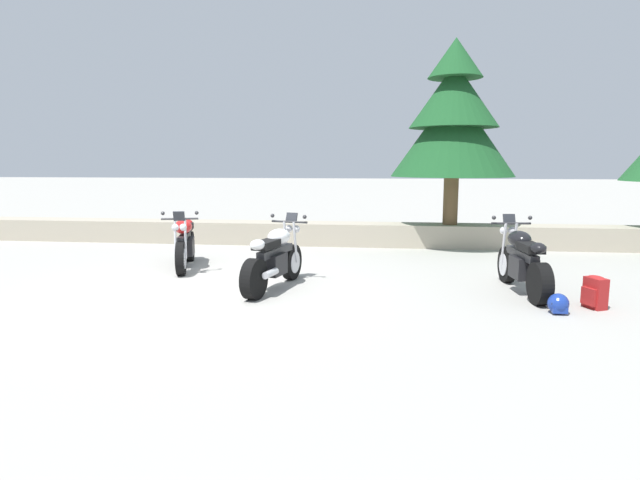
% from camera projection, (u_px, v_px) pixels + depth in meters
% --- Properties ---
extents(ground_plane, '(120.00, 120.00, 0.00)m').
position_uv_depth(ground_plane, '(215.00, 288.00, 8.57)').
color(ground_plane, '#A3A099').
extents(stone_wall, '(36.00, 0.80, 0.55)m').
position_uv_depth(stone_wall, '(275.00, 233.00, 13.25)').
color(stone_wall, '#A89E89').
rests_on(stone_wall, ground).
extents(motorcycle_red_near_left, '(0.88, 2.03, 1.18)m').
position_uv_depth(motorcycle_red_near_left, '(185.00, 243.00, 10.16)').
color(motorcycle_red_near_left, black).
rests_on(motorcycle_red_near_left, ground).
extents(motorcycle_white_centre, '(0.79, 2.04, 1.18)m').
position_uv_depth(motorcycle_white_centre, '(275.00, 259.00, 8.50)').
color(motorcycle_white_centre, black).
rests_on(motorcycle_white_centre, ground).
extents(motorcycle_black_far_right, '(0.67, 2.07, 1.18)m').
position_uv_depth(motorcycle_black_far_right, '(522.00, 262.00, 8.23)').
color(motorcycle_black_far_right, black).
rests_on(motorcycle_black_far_right, ground).
extents(rider_backpack, '(0.33, 0.35, 0.47)m').
position_uv_depth(rider_backpack, '(595.00, 291.00, 7.35)').
color(rider_backpack, '#A31E1E').
rests_on(rider_backpack, ground).
extents(rider_helmet, '(0.28, 0.28, 0.28)m').
position_uv_depth(rider_helmet, '(558.00, 304.00, 7.10)').
color(rider_helmet, navy).
rests_on(rider_helmet, ground).
extents(pine_tree_far_left, '(2.90, 2.90, 4.36)m').
position_uv_depth(pine_tree_far_left, '(454.00, 119.00, 12.31)').
color(pine_tree_far_left, brown).
rests_on(pine_tree_far_left, stone_wall).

